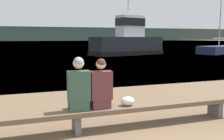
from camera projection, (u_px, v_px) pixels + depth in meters
name	position (u px, v px, depth m)	size (l,w,h in m)	color
water_surface	(30.00, 42.00, 121.49)	(240.00, 240.00, 0.00)	#386084
far_shoreline	(28.00, 34.00, 176.92)	(600.00, 12.00, 9.53)	#384233
bench_main	(76.00, 114.00, 4.84)	(7.26, 0.45, 0.45)	brown
person_left	(79.00, 87.00, 4.79)	(0.42, 0.37, 1.04)	#2D4C3D
person_right	(101.00, 87.00, 4.94)	(0.42, 0.37, 1.00)	#56282D
shopping_bag	(128.00, 101.00, 5.16)	(0.29, 0.23, 0.19)	beige
tugboat_red	(128.00, 43.00, 27.21)	(8.72, 4.81, 6.29)	black
moored_sailboat	(220.00, 50.00, 29.37)	(7.22, 4.73, 6.52)	#1E2847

